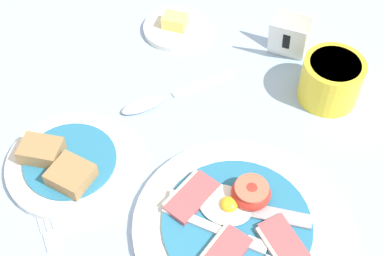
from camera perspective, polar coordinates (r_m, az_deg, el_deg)
ground_plane at (r=0.71m, az=-3.46°, el=-8.69°), size 3.00×3.00×0.00m
breakfast_plate at (r=0.69m, az=4.83°, el=-10.09°), size 0.27×0.27×0.04m
bread_plate at (r=0.76m, az=-12.99°, el=-3.56°), size 0.18×0.18×0.04m
sugar_cup at (r=0.83m, az=14.63°, el=5.06°), size 0.09×0.09×0.07m
butter_dish at (r=0.94m, az=-1.80°, el=10.70°), size 0.11×0.11×0.03m
number_card at (r=0.88m, az=10.22°, el=9.44°), size 0.07×0.05×0.07m
teaspoon_by_saucer at (r=0.82m, az=-3.51°, el=3.13°), size 0.12×0.17×0.01m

